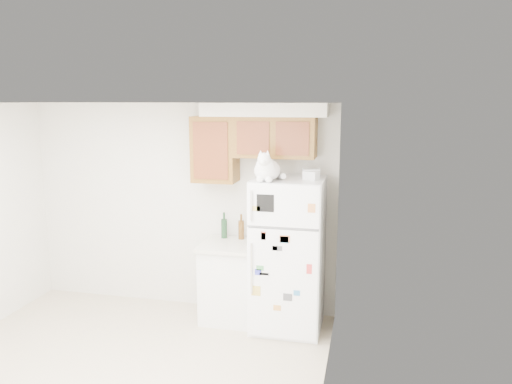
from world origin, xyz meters
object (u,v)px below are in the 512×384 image
(base_counter, at_px, (230,281))
(bottle_green, at_px, (224,225))
(storage_box_front, at_px, (311,176))
(refrigerator, at_px, (288,255))
(cat, at_px, (267,169))
(bottle_amber, at_px, (241,227))
(storage_box_back, at_px, (311,174))

(base_counter, height_order, bottle_green, bottle_green)
(storage_box_front, bearing_deg, refrigerator, -160.96)
(cat, bearing_deg, bottle_amber, 130.55)
(storage_box_back, distance_m, storage_box_front, 0.11)
(bottle_green, bearing_deg, cat, -37.71)
(cat, bearing_deg, storage_box_back, 34.98)
(storage_box_back, bearing_deg, bottle_amber, 157.94)
(bottle_amber, bearing_deg, storage_box_back, -11.39)
(storage_box_front, distance_m, bottle_green, 1.28)
(base_counter, relative_size, cat, 1.91)
(storage_box_back, bearing_deg, bottle_green, 159.95)
(cat, height_order, storage_box_back, cat)
(base_counter, height_order, bottle_amber, bottle_amber)
(base_counter, xyz_separation_m, cat, (0.49, -0.28, 1.36))
(storage_box_front, relative_size, bottle_green, 0.49)
(storage_box_back, bearing_deg, base_counter, 170.52)
(bottle_amber, bearing_deg, cat, -49.45)
(refrigerator, relative_size, base_counter, 1.85)
(base_counter, height_order, storage_box_front, storage_box_front)
(bottle_amber, bearing_deg, storage_box_front, -18.25)
(refrigerator, xyz_separation_m, bottle_green, (-0.81, 0.26, 0.22))
(cat, xyz_separation_m, storage_box_front, (0.44, 0.19, -0.08))
(storage_box_back, xyz_separation_m, bottle_green, (-1.04, 0.17, -0.68))
(storage_box_back, relative_size, bottle_green, 0.58)
(bottle_amber, bearing_deg, base_counter, -115.91)
(refrigerator, height_order, storage_box_front, storage_box_front)
(bottle_amber, bearing_deg, refrigerator, -23.39)
(storage_box_back, xyz_separation_m, storage_box_front, (0.01, -0.11, -0.01))
(storage_box_back, bearing_deg, refrigerator, -168.47)
(base_counter, bearing_deg, bottle_green, 122.20)
(refrigerator, bearing_deg, storage_box_front, -4.27)
(bottle_green, bearing_deg, refrigerator, -18.07)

